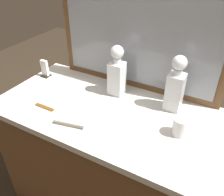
{
  "coord_description": "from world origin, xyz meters",
  "views": [
    {
      "loc": [
        0.47,
        -0.85,
        1.56
      ],
      "look_at": [
        0.0,
        0.0,
        0.91
      ],
      "focal_mm": 38.16,
      "sensor_mm": 36.0,
      "label": 1
    }
  ],
  "objects_px": {
    "napkin_holder": "(45,70)",
    "crystal_decanter_far_left": "(117,75)",
    "crystal_decanter_rear": "(175,89)",
    "tortoiseshell_comb": "(45,107)",
    "crystal_tumbler_front": "(180,127)",
    "silver_brush_front": "(71,121)"
  },
  "relations": [
    {
      "from": "napkin_holder",
      "to": "crystal_decanter_far_left",
      "type": "bearing_deg",
      "value": 4.77
    },
    {
      "from": "crystal_decanter_rear",
      "to": "tortoiseshell_comb",
      "type": "height_order",
      "value": "crystal_decanter_rear"
    },
    {
      "from": "tortoiseshell_comb",
      "to": "crystal_tumbler_front",
      "type": "bearing_deg",
      "value": 11.73
    },
    {
      "from": "napkin_holder",
      "to": "silver_brush_front",
      "type": "bearing_deg",
      "value": -34.94
    },
    {
      "from": "silver_brush_front",
      "to": "tortoiseshell_comb",
      "type": "distance_m",
      "value": 0.2
    },
    {
      "from": "silver_brush_front",
      "to": "napkin_holder",
      "type": "bearing_deg",
      "value": 145.06
    },
    {
      "from": "crystal_decanter_far_left",
      "to": "tortoiseshell_comb",
      "type": "height_order",
      "value": "crystal_decanter_far_left"
    },
    {
      "from": "crystal_decanter_rear",
      "to": "tortoiseshell_comb",
      "type": "relative_size",
      "value": 2.5
    },
    {
      "from": "crystal_tumbler_front",
      "to": "napkin_holder",
      "type": "height_order",
      "value": "napkin_holder"
    },
    {
      "from": "crystal_tumbler_front",
      "to": "tortoiseshell_comb",
      "type": "height_order",
      "value": "crystal_tumbler_front"
    },
    {
      "from": "silver_brush_front",
      "to": "crystal_tumbler_front",
      "type": "bearing_deg",
      "value": 20.12
    },
    {
      "from": "crystal_decanter_rear",
      "to": "silver_brush_front",
      "type": "bearing_deg",
      "value": -137.49
    },
    {
      "from": "tortoiseshell_comb",
      "to": "napkin_holder",
      "type": "relative_size",
      "value": 1.07
    },
    {
      "from": "crystal_decanter_rear",
      "to": "tortoiseshell_comb",
      "type": "distance_m",
      "value": 0.67
    },
    {
      "from": "crystal_decanter_rear",
      "to": "silver_brush_front",
      "type": "height_order",
      "value": "crystal_decanter_rear"
    },
    {
      "from": "crystal_tumbler_front",
      "to": "napkin_holder",
      "type": "relative_size",
      "value": 0.79
    },
    {
      "from": "crystal_decanter_far_left",
      "to": "napkin_holder",
      "type": "height_order",
      "value": "crystal_decanter_far_left"
    },
    {
      "from": "crystal_decanter_far_left",
      "to": "crystal_decanter_rear",
      "type": "bearing_deg",
      "value": 1.99
    },
    {
      "from": "tortoiseshell_comb",
      "to": "napkin_holder",
      "type": "distance_m",
      "value": 0.35
    },
    {
      "from": "crystal_decanter_far_left",
      "to": "crystal_tumbler_front",
      "type": "distance_m",
      "value": 0.45
    },
    {
      "from": "napkin_holder",
      "to": "crystal_decanter_rear",
      "type": "bearing_deg",
      "value": 3.67
    },
    {
      "from": "crystal_decanter_rear",
      "to": "napkin_holder",
      "type": "bearing_deg",
      "value": -176.33
    }
  ]
}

